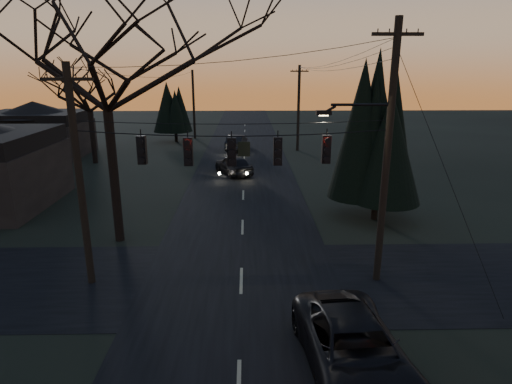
{
  "coord_description": "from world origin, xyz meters",
  "views": [
    {
      "loc": [
        0.25,
        -5.59,
        8.31
      ],
      "look_at": [
        0.6,
        10.1,
        3.71
      ],
      "focal_mm": 30.0,
      "sensor_mm": 36.0,
      "label": 1
    }
  ],
  "objects_px": {
    "utility_pole_far_l": "(195,138)",
    "sedan_oncoming_b": "(237,142)",
    "evergreen_right": "(380,136)",
    "utility_pole_right": "(376,279)",
    "suv_near": "(354,350)",
    "utility_pole_left": "(92,282)",
    "bare_tree_left": "(102,52)",
    "sedan_oncoming_a": "(234,165)",
    "utility_pole_far_r": "(297,150)"
  },
  "relations": [
    {
      "from": "utility_pole_far_l",
      "to": "sedan_oncoming_b",
      "type": "relative_size",
      "value": 1.71
    },
    {
      "from": "utility_pole_far_l",
      "to": "evergreen_right",
      "type": "relative_size",
      "value": 0.97
    },
    {
      "from": "utility_pole_right",
      "to": "suv_near",
      "type": "height_order",
      "value": "utility_pole_right"
    },
    {
      "from": "utility_pole_left",
      "to": "utility_pole_far_l",
      "type": "distance_m",
      "value": 36.0
    },
    {
      "from": "utility_pole_right",
      "to": "evergreen_right",
      "type": "bearing_deg",
      "value": 74.68
    },
    {
      "from": "utility_pole_right",
      "to": "sedan_oncoming_b",
      "type": "height_order",
      "value": "utility_pole_right"
    },
    {
      "from": "utility_pole_far_l",
      "to": "bare_tree_left",
      "type": "relative_size",
      "value": 0.63
    },
    {
      "from": "bare_tree_left",
      "to": "utility_pole_far_l",
      "type": "bearing_deg",
      "value": 89.82
    },
    {
      "from": "sedan_oncoming_a",
      "to": "evergreen_right",
      "type": "bearing_deg",
      "value": 102.64
    },
    {
      "from": "utility_pole_left",
      "to": "bare_tree_left",
      "type": "relative_size",
      "value": 0.67
    },
    {
      "from": "utility_pole_right",
      "to": "utility_pole_far_r",
      "type": "xyz_separation_m",
      "value": [
        0.0,
        28.0,
        0.0
      ]
    },
    {
      "from": "utility_pole_far_l",
      "to": "sedan_oncoming_b",
      "type": "distance_m",
      "value": 9.17
    },
    {
      "from": "evergreen_right",
      "to": "sedan_oncoming_b",
      "type": "distance_m",
      "value": 23.21
    },
    {
      "from": "utility_pole_left",
      "to": "sedan_oncoming_b",
      "type": "bearing_deg",
      "value": 79.65
    },
    {
      "from": "utility_pole_right",
      "to": "suv_near",
      "type": "relative_size",
      "value": 1.76
    },
    {
      "from": "bare_tree_left",
      "to": "evergreen_right",
      "type": "bearing_deg",
      "value": 11.62
    },
    {
      "from": "bare_tree_left",
      "to": "evergreen_right",
      "type": "relative_size",
      "value": 1.55
    },
    {
      "from": "utility_pole_left",
      "to": "bare_tree_left",
      "type": "distance_m",
      "value": 9.93
    },
    {
      "from": "utility_pole_far_r",
      "to": "evergreen_right",
      "type": "bearing_deg",
      "value": -84.63
    },
    {
      "from": "utility_pole_right",
      "to": "sedan_oncoming_a",
      "type": "xyz_separation_m",
      "value": [
        -6.3,
        17.9,
        0.77
      ]
    },
    {
      "from": "utility_pole_far_l",
      "to": "suv_near",
      "type": "xyz_separation_m",
      "value": [
        9.2,
        -41.54,
        0.79
      ]
    },
    {
      "from": "utility_pole_right",
      "to": "bare_tree_left",
      "type": "xyz_separation_m",
      "value": [
        -11.6,
        4.36,
        8.92
      ]
    },
    {
      "from": "utility_pole_right",
      "to": "utility_pole_far_r",
      "type": "relative_size",
      "value": 1.18
    },
    {
      "from": "utility_pole_far_r",
      "to": "sedan_oncoming_b",
      "type": "xyz_separation_m",
      "value": [
        -6.3,
        0.48,
        0.77
      ]
    },
    {
      "from": "bare_tree_left",
      "to": "sedan_oncoming_b",
      "type": "height_order",
      "value": "bare_tree_left"
    },
    {
      "from": "bare_tree_left",
      "to": "sedan_oncoming_a",
      "type": "distance_m",
      "value": 16.67
    },
    {
      "from": "utility_pole_far_l",
      "to": "bare_tree_left",
      "type": "bearing_deg",
      "value": -90.18
    },
    {
      "from": "utility_pole_left",
      "to": "utility_pole_far_l",
      "type": "height_order",
      "value": "utility_pole_left"
    },
    {
      "from": "utility_pole_left",
      "to": "bare_tree_left",
      "type": "bearing_deg",
      "value": 91.31
    },
    {
      "from": "utility_pole_left",
      "to": "utility_pole_far_r",
      "type": "height_order",
      "value": "same"
    },
    {
      "from": "utility_pole_right",
      "to": "bare_tree_left",
      "type": "distance_m",
      "value": 15.27
    },
    {
      "from": "utility_pole_right",
      "to": "utility_pole_far_l",
      "type": "distance_m",
      "value": 37.79
    },
    {
      "from": "evergreen_right",
      "to": "suv_near",
      "type": "xyz_separation_m",
      "value": [
        -4.26,
        -12.69,
        -3.92
      ]
    },
    {
      "from": "suv_near",
      "to": "utility_pole_left",
      "type": "bearing_deg",
      "value": 144.01
    },
    {
      "from": "utility_pole_left",
      "to": "sedan_oncoming_a",
      "type": "relative_size",
      "value": 1.89
    },
    {
      "from": "utility_pole_left",
      "to": "evergreen_right",
      "type": "height_order",
      "value": "evergreen_right"
    },
    {
      "from": "utility_pole_right",
      "to": "suv_near",
      "type": "bearing_deg",
      "value": -112.56
    },
    {
      "from": "utility_pole_far_r",
      "to": "suv_near",
      "type": "xyz_separation_m",
      "value": [
        -2.3,
        -33.54,
        0.79
      ]
    },
    {
      "from": "bare_tree_left",
      "to": "sedan_oncoming_a",
      "type": "bearing_deg",
      "value": 68.62
    },
    {
      "from": "utility_pole_left",
      "to": "sedan_oncoming_b",
      "type": "height_order",
      "value": "utility_pole_left"
    },
    {
      "from": "evergreen_right",
      "to": "sedan_oncoming_b",
      "type": "xyz_separation_m",
      "value": [
        -8.26,
        21.33,
        -3.94
      ]
    },
    {
      "from": "evergreen_right",
      "to": "utility_pole_left",
      "type": "bearing_deg",
      "value": -152.02
    },
    {
      "from": "evergreen_right",
      "to": "sedan_oncoming_a",
      "type": "relative_size",
      "value": 1.83
    },
    {
      "from": "utility_pole_far_r",
      "to": "suv_near",
      "type": "bearing_deg",
      "value": -93.92
    },
    {
      "from": "utility_pole_far_r",
      "to": "bare_tree_left",
      "type": "xyz_separation_m",
      "value": [
        -11.6,
        -23.64,
        8.92
      ]
    },
    {
      "from": "evergreen_right",
      "to": "sedan_oncoming_a",
      "type": "bearing_deg",
      "value": 127.53
    },
    {
      "from": "utility_pole_far_r",
      "to": "sedan_oncoming_b",
      "type": "distance_m",
      "value": 6.37
    },
    {
      "from": "utility_pole_far_l",
      "to": "bare_tree_left",
      "type": "height_order",
      "value": "bare_tree_left"
    },
    {
      "from": "utility_pole_far_r",
      "to": "sedan_oncoming_a",
      "type": "distance_m",
      "value": 11.93
    },
    {
      "from": "bare_tree_left",
      "to": "utility_pole_right",
      "type": "bearing_deg",
      "value": -20.6
    }
  ]
}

